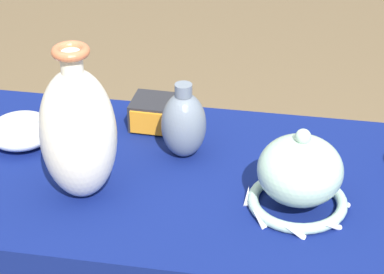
{
  "coord_description": "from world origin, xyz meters",
  "views": [
    {
      "loc": [
        0.22,
        -1.28,
        1.66
      ],
      "look_at": [
        -0.0,
        -0.05,
        0.9
      ],
      "focal_mm": 70.0,
      "sensor_mm": 36.0,
      "label": 1
    }
  ],
  "objects_px": {
    "bowl_shallow_porcelain": "(21,131)",
    "mosaic_tile_box": "(158,113)",
    "vase_tall_bulbous": "(78,132)",
    "vase_dome_bell": "(300,176)",
    "jar_round_slate": "(184,124)"
  },
  "relations": [
    {
      "from": "bowl_shallow_porcelain",
      "to": "mosaic_tile_box",
      "type": "bearing_deg",
      "value": 24.18
    },
    {
      "from": "vase_tall_bulbous",
      "to": "bowl_shallow_porcelain",
      "type": "distance_m",
      "value": 0.27
    },
    {
      "from": "bowl_shallow_porcelain",
      "to": "jar_round_slate",
      "type": "relative_size",
      "value": 0.86
    },
    {
      "from": "vase_dome_bell",
      "to": "jar_round_slate",
      "type": "distance_m",
      "value": 0.29
    },
    {
      "from": "mosaic_tile_box",
      "to": "vase_tall_bulbous",
      "type": "bearing_deg",
      "value": -105.91
    },
    {
      "from": "vase_dome_bell",
      "to": "bowl_shallow_porcelain",
      "type": "distance_m",
      "value": 0.64
    },
    {
      "from": "vase_tall_bulbous",
      "to": "vase_dome_bell",
      "type": "bearing_deg",
      "value": 4.15
    },
    {
      "from": "jar_round_slate",
      "to": "vase_dome_bell",
      "type": "bearing_deg",
      "value": -29.96
    },
    {
      "from": "bowl_shallow_porcelain",
      "to": "jar_round_slate",
      "type": "xyz_separation_m",
      "value": [
        0.37,
        0.02,
        0.05
      ]
    },
    {
      "from": "vase_dome_bell",
      "to": "mosaic_tile_box",
      "type": "bearing_deg",
      "value": 142.56
    },
    {
      "from": "vase_tall_bulbous",
      "to": "bowl_shallow_porcelain",
      "type": "relative_size",
      "value": 2.18
    },
    {
      "from": "mosaic_tile_box",
      "to": "bowl_shallow_porcelain",
      "type": "height_order",
      "value": "mosaic_tile_box"
    },
    {
      "from": "vase_tall_bulbous",
      "to": "jar_round_slate",
      "type": "relative_size",
      "value": 1.88
    },
    {
      "from": "vase_dome_bell",
      "to": "vase_tall_bulbous",
      "type": "bearing_deg",
      "value": -175.85
    },
    {
      "from": "vase_tall_bulbous",
      "to": "vase_dome_bell",
      "type": "relative_size",
      "value": 1.54
    }
  ]
}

